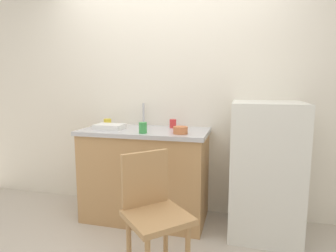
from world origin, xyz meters
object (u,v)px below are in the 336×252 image
dish_tray (110,127)px  terracotta_bowl (180,130)px  chair (153,210)px  cup_yellow (108,122)px  refrigerator (265,169)px  cup_red (173,124)px  cup_green (143,128)px

dish_tray → terracotta_bowl: (0.74, -0.08, 0.01)m
chair → cup_yellow: 1.35m
terracotta_bowl → cup_yellow: bearing=162.1°
refrigerator → cup_yellow: 1.66m
refrigerator → cup_yellow: size_ratio=15.07×
refrigerator → dish_tray: refrigerator is taller
refrigerator → terracotta_bowl: (-0.76, -0.15, 0.35)m
cup_yellow → cup_red: bearing=3.8°
cup_red → cup_green: (-0.19, -0.38, 0.01)m
cup_green → cup_red: bearing=63.0°
refrigerator → cup_red: (-0.91, 0.18, 0.36)m
cup_green → cup_yellow: cup_green is taller
cup_yellow → cup_green: bearing=-32.3°
dish_tray → refrigerator: bearing=2.6°
chair → cup_yellow: bearing=85.4°
cup_red → cup_green: size_ratio=0.88×
terracotta_bowl → cup_green: size_ratio=1.32×
dish_tray → cup_red: (0.59, 0.24, 0.02)m
terracotta_bowl → cup_red: 0.36m
terracotta_bowl → cup_red: (-0.15, 0.33, 0.01)m
chair → refrigerator: bearing=1.6°
cup_green → dish_tray: bearing=161.6°
chair → cup_green: cup_green is taller
terracotta_bowl → cup_red: size_ratio=1.50×
refrigerator → cup_yellow: refrigerator is taller
dish_tray → terracotta_bowl: terracotta_bowl is taller
dish_tray → cup_red: cup_red is taller
dish_tray → cup_yellow: (-0.12, 0.20, 0.01)m
dish_tray → cup_green: 0.42m
chair → cup_red: 1.12m
terracotta_bowl → cup_yellow: 0.91m
chair → terracotta_bowl: 0.83m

